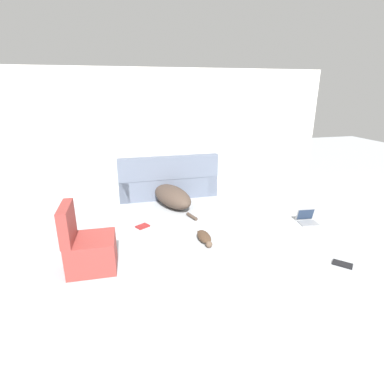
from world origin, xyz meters
TOP-DOWN VIEW (x-y plane):
  - ground_plane at (0.00, 0.00)m, footprint 20.00×20.00m
  - wall_back at (0.00, 4.54)m, footprint 7.58×0.06m
  - couch at (-0.17, 3.86)m, footprint 2.04×0.93m
  - dog at (-0.21, 3.19)m, footprint 0.84×1.63m
  - cat at (0.01, 1.57)m, footprint 0.20×0.57m
  - laptop_open at (1.92, 1.80)m, footprint 0.33×0.30m
  - book_red at (-0.85, 2.29)m, footprint 0.25×0.23m
  - book_black at (1.59, 0.50)m, footprint 0.26×0.26m
  - side_chair at (-1.62, 1.24)m, footprint 0.62×0.56m

SIDE VIEW (x-z plane):
  - ground_plane at x=0.00m, z-range 0.00..0.00m
  - book_red at x=-0.85m, z-range 0.00..0.02m
  - book_black at x=1.59m, z-range 0.00..0.02m
  - cat at x=0.01m, z-range 0.00..0.12m
  - laptop_open at x=1.92m, z-range -0.04..0.19m
  - dog at x=-0.21m, z-range -0.01..0.39m
  - couch at x=-0.17m, z-range -0.17..0.74m
  - side_chair at x=-1.62m, z-range -0.15..0.73m
  - wall_back at x=0.00m, z-range 0.00..2.62m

